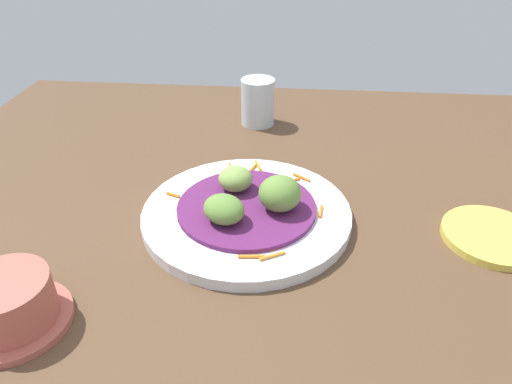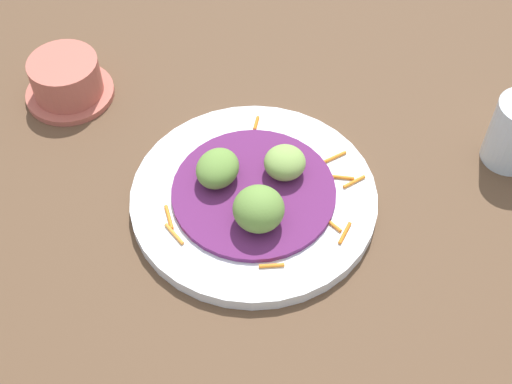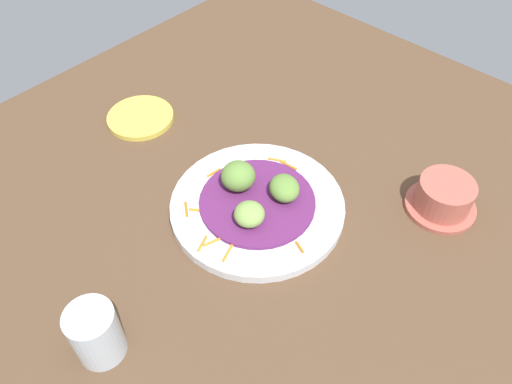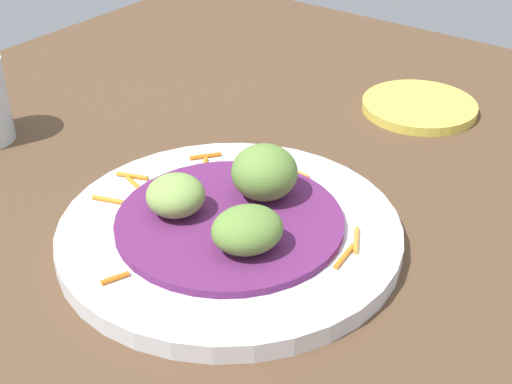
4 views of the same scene
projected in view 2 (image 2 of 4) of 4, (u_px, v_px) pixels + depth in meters
The scene contains 8 objects.
table_surface at pixel (214, 217), 79.54cm from camera, with size 110.00×110.00×2.00cm, color brown.
main_plate at pixel (254, 198), 78.99cm from camera, with size 27.70×27.70×1.59cm, color silver.
cabbage_bed at pixel (254, 192), 78.11cm from camera, with size 18.36×18.36×0.65cm, color #60235B.
carrot_garnish at pixel (287, 199), 77.61cm from camera, with size 23.15×21.62×0.40cm.
guac_scoop_left at pixel (218, 168), 77.56cm from camera, with size 5.44×4.66×3.42cm, color olive.
guac_scoop_center at pixel (259, 209), 73.41cm from camera, with size 5.48×5.49×4.54cm, color olive.
guac_scoop_right at pixel (285, 163), 78.19cm from camera, with size 4.67×4.73×3.26cm, color #84A851.
terracotta_bowl at pixel (67, 80), 88.30cm from camera, with size 11.21×11.21×5.62cm.
Camera 2 is at (3.82, 46.98, 65.32)cm, focal length 49.24 mm.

